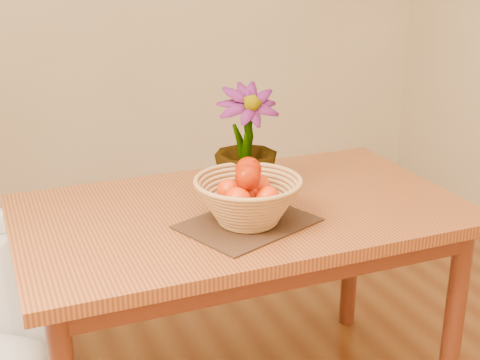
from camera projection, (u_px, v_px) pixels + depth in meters
name	position (u px, v px, depth m)	size (l,w,h in m)	color
table	(241.00, 233.00, 2.14)	(1.40, 0.80, 0.75)	brown
placemat	(248.00, 223.00, 1.98)	(0.37, 0.28, 0.01)	#371F14
wicker_basket	(248.00, 202.00, 1.96)	(0.32, 0.32, 0.13)	#AE7F48
orange_pile	(248.00, 184.00, 1.94)	(0.17, 0.17, 0.14)	red
potted_plant	(246.00, 143.00, 2.14)	(0.21, 0.21, 0.37)	#1D4714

